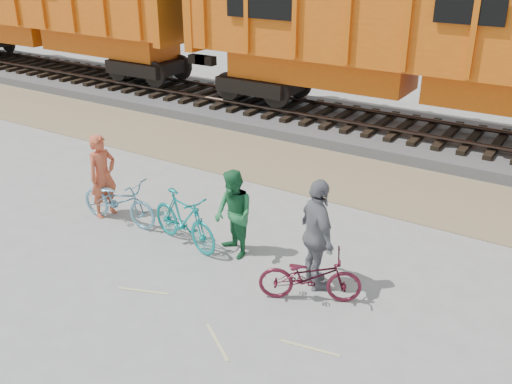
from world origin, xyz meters
TOP-DOWN VIEW (x-y plane):
  - ground at (0.00, 0.00)m, footprint 120.00×120.00m
  - gravel_strip at (0.00, 5.50)m, footprint 120.00×3.00m
  - ballast_bed at (0.00, 9.00)m, footprint 120.00×4.00m
  - track at (0.00, 9.00)m, footprint 120.00×2.60m
  - hopper_car_left at (-14.67, 9.00)m, footprint 14.00×3.13m
  - hopper_car_center at (0.33, 9.00)m, footprint 14.00×3.13m
  - bicycle_blue at (-3.12, 0.83)m, footprint 1.87×0.75m
  - bicycle_teal at (-1.41, 0.81)m, footprint 1.84×0.88m
  - bicycle_maroon at (1.43, 0.47)m, footprint 1.73×1.25m
  - person_solo at (-3.62, 0.93)m, footprint 0.50×0.69m
  - person_man at (-0.41, 1.01)m, footprint 1.00×0.93m
  - person_woman at (1.33, 0.87)m, footprint 1.16×1.10m

SIDE VIEW (x-z plane):
  - ground at x=0.00m, z-range 0.00..0.00m
  - gravel_strip at x=0.00m, z-range 0.00..0.02m
  - ballast_bed at x=0.00m, z-range 0.00..0.30m
  - bicycle_maroon at x=1.43m, z-range 0.00..0.87m
  - track at x=0.00m, z-range 0.35..0.59m
  - bicycle_blue at x=-3.12m, z-range 0.00..0.97m
  - bicycle_teal at x=-1.41m, z-range 0.00..1.07m
  - person_man at x=-0.41m, z-range 0.00..1.65m
  - person_solo at x=-3.62m, z-range 0.00..1.76m
  - person_woman at x=1.33m, z-range 0.00..1.93m
  - hopper_car_left at x=-14.67m, z-range 0.68..5.33m
  - hopper_car_center at x=0.33m, z-range 0.68..5.33m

